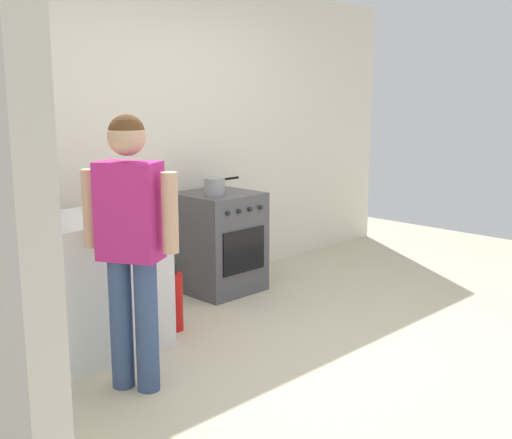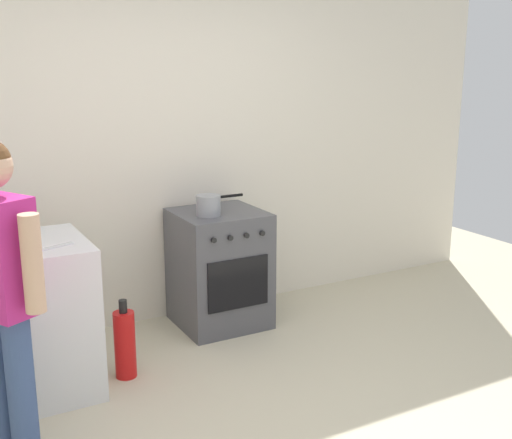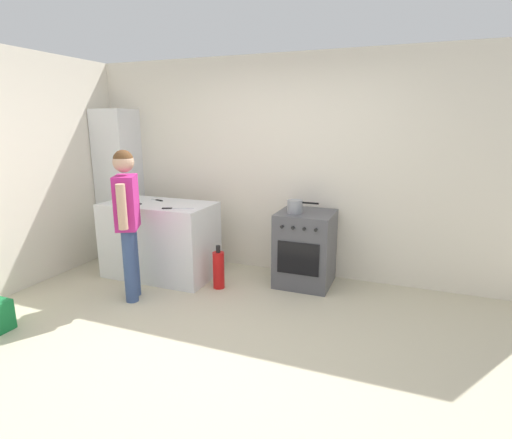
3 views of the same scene
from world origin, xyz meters
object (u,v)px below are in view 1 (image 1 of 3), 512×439
at_px(oven_left, 219,242).
at_px(knife_paring, 27,220).
at_px(fire_extinguisher, 174,301).
at_px(pot, 215,186).
at_px(person, 130,232).
at_px(knife_carving, 18,231).
at_px(knife_bread, 123,217).

relative_size(oven_left, knife_paring, 4.09).
bearing_deg(fire_extinguisher, pot, 27.93).
height_order(oven_left, fire_extinguisher, oven_left).
bearing_deg(knife_paring, fire_extinguisher, -14.51).
xyz_separation_m(oven_left, knife_paring, (-1.81, -0.24, 0.48)).
height_order(person, fire_extinguisher, person).
bearing_deg(person, knife_paring, 104.09).
relative_size(person, fire_extinguisher, 3.13).
bearing_deg(person, knife_carving, 124.17).
distance_m(knife_bread, fire_extinguisher, 0.83).
distance_m(knife_carving, person, 0.68).
height_order(pot, knife_carving, pot).
xyz_separation_m(knife_carving, fire_extinguisher, (1.11, 0.01, -0.69)).
relative_size(oven_left, fire_extinguisher, 1.70).
relative_size(knife_carving, person, 0.21).
distance_m(pot, fire_extinguisher, 1.11).
xyz_separation_m(knife_carving, knife_paring, (0.18, 0.25, 0.00)).
bearing_deg(oven_left, pot, -145.60).
distance_m(pot, knife_paring, 1.70).
bearing_deg(fire_extinguisher, person, -141.84).
relative_size(knife_bread, fire_extinguisher, 0.68).
height_order(oven_left, knife_carving, knife_carving).
distance_m(knife_carving, fire_extinguisher, 1.31).
bearing_deg(knife_carving, knife_paring, 54.73).
height_order(knife_bread, knife_carving, same).
xyz_separation_m(knife_carving, person, (0.38, -0.56, 0.02)).
xyz_separation_m(knife_bread, person, (-0.28, -0.48, 0.02)).
distance_m(pot, knife_bread, 1.31).
height_order(knife_bread, fire_extinguisher, knife_bread).
distance_m(oven_left, fire_extinguisher, 1.01).
height_order(pot, fire_extinguisher, pot).
distance_m(oven_left, knife_carving, 2.10).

